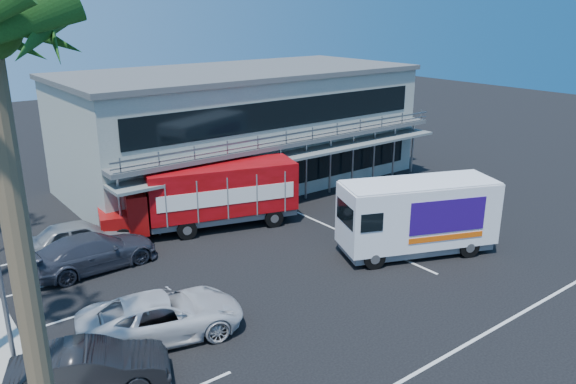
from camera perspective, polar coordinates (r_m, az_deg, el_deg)
ground at (r=25.06m, az=8.48°, el=-7.90°), size 120.00×120.00×0.00m
building at (r=36.79m, az=-4.79°, el=6.69°), size 22.40×12.00×7.30m
red_truck at (r=29.04m, az=-8.07°, el=-0.27°), size 10.16×4.96×3.34m
white_van at (r=26.50m, az=13.01°, el=-2.35°), size 7.54×4.99×3.49m
parked_car_b at (r=18.37m, az=-19.47°, el=-16.59°), size 4.87×3.14×1.52m
parked_car_c at (r=20.36m, az=-12.67°, el=-12.19°), size 6.10×3.85×1.57m
parked_car_d at (r=26.10m, az=-19.11°, el=-5.74°), size 5.54×2.42×1.59m
parked_car_e at (r=27.86m, az=-20.46°, el=-4.33°), size 4.94×2.40×1.62m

